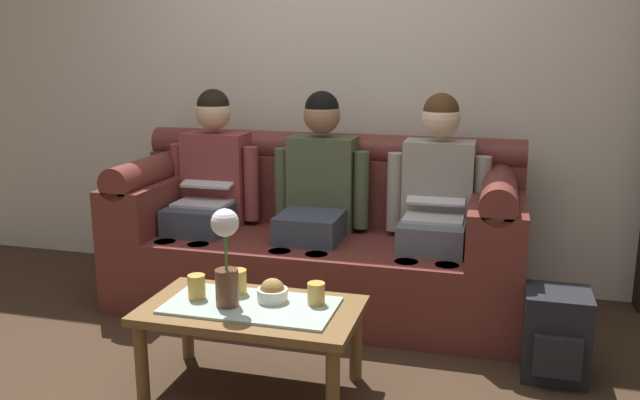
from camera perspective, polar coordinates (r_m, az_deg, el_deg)
name	(u,v)px	position (r m, az deg, el deg)	size (l,w,h in m)	color
back_wall_patterned	(341,49)	(4.17, 1.79, 12.88)	(6.00, 0.12, 2.90)	beige
couch	(318,241)	(3.82, -0.20, -3.55)	(2.26, 0.88, 0.96)	maroon
person_left	(209,186)	(3.97, -9.51, 1.19)	(0.56, 0.67, 1.22)	#383D4C
person_middle	(318,192)	(3.74, -0.21, 0.67)	(0.56, 0.67, 1.22)	#383D4C
person_right	(436,199)	(3.63, 9.96, 0.06)	(0.56, 0.67, 1.22)	#595B66
coffee_table	(251,317)	(2.88, -5.93, -10.02)	(0.92, 0.52, 0.40)	brown
flower_vase	(226,255)	(2.78, -8.10, -4.68)	(0.12, 0.12, 0.42)	brown
snack_bowl	(272,292)	(2.87, -4.12, -7.94)	(0.13, 0.13, 0.11)	silver
cup_near_left	(316,293)	(2.82, -0.33, -8.05)	(0.08, 0.08, 0.09)	gold
cup_near_right	(197,287)	(2.93, -10.57, -7.35)	(0.08, 0.08, 0.11)	gold
cup_far_center	(237,282)	(2.96, -7.14, -6.99)	(0.08, 0.08, 0.11)	gold
backpack_right	(556,335)	(3.21, 19.62, -10.88)	(0.28, 0.32, 0.40)	black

